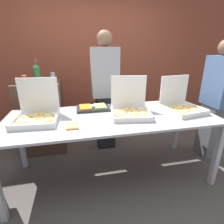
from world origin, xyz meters
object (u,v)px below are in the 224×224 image
object	(u,v)px
soda_can_colored	(25,80)
veggie_tray	(93,108)
pizza_box_far_right	(181,105)
person_guest_cap	(216,100)
paper_plate_front_right	(72,126)
person_guest_plaid	(105,91)
pizza_box_near_left	(37,113)
pizza_box_far_left	(130,108)
soda_bottle	(37,73)
soda_can_silver	(53,76)

from	to	relation	value
soda_can_colored	veggie_tray	bearing A→B (deg)	-25.48
pizza_box_far_right	person_guest_cap	distance (m)	0.64
pizza_box_far_right	paper_plate_front_right	xyz separation A→B (m)	(-1.34, -0.22, -0.06)
person_guest_plaid	paper_plate_front_right	bearing A→B (deg)	61.87
pizza_box_near_left	veggie_tray	world-z (taller)	pizza_box_near_left
pizza_box_far_left	soda_bottle	distance (m)	1.42
pizza_box_near_left	paper_plate_front_right	xyz separation A→B (m)	(0.37, -0.28, -0.07)
pizza_box_near_left	soda_bottle	size ratio (longest dim) A/B	1.51
pizza_box_near_left	veggie_tray	bearing A→B (deg)	22.54
paper_plate_front_right	person_guest_cap	world-z (taller)	person_guest_cap
pizza_box_far_left	paper_plate_front_right	xyz separation A→B (m)	(-0.67, -0.23, -0.07)
veggie_tray	soda_can_silver	xyz separation A→B (m)	(-0.52, 0.67, 0.32)
pizza_box_far_left	person_guest_plaid	xyz separation A→B (m)	(-0.17, 0.71, 0.05)
veggie_tray	soda_can_colored	world-z (taller)	soda_can_colored
soda_can_silver	person_guest_cap	distance (m)	2.38
pizza_box_far_right	paper_plate_front_right	size ratio (longest dim) A/B	2.04
person_guest_plaid	veggie_tray	bearing A→B (deg)	61.48
pizza_box_far_left	soda_bottle	size ratio (longest dim) A/B	1.61
pizza_box_near_left	pizza_box_far_left	distance (m)	1.04
paper_plate_front_right	pizza_box_near_left	bearing A→B (deg)	143.02
soda_can_colored	person_guest_cap	size ratio (longest dim) A/B	0.07
pizza_box_near_left	soda_bottle	distance (m)	0.82
pizza_box_near_left	person_guest_cap	size ratio (longest dim) A/B	0.29
pizza_box_far_right	soda_bottle	xyz separation A→B (m)	(-1.79, 0.81, 0.34)
paper_plate_front_right	person_guest_cap	bearing A→B (deg)	10.34
soda_bottle	soda_can_colored	distance (m)	0.20
pizza_box_near_left	soda_can_colored	size ratio (longest dim) A/B	3.86
paper_plate_front_right	person_guest_plaid	bearing A→B (deg)	61.87
soda_bottle	soda_can_silver	world-z (taller)	soda_bottle
pizza_box_near_left	soda_can_silver	distance (m)	0.93
pizza_box_near_left	person_guest_plaid	bearing A→B (deg)	40.77
veggie_tray	pizza_box_far_left	bearing A→B (deg)	-32.37
pizza_box_far_left	soda_can_silver	distance (m)	1.34
person_guest_plaid	person_guest_cap	world-z (taller)	person_guest_plaid
pizza_box_near_left	person_guest_plaid	distance (m)	1.09
paper_plate_front_right	person_guest_plaid	xyz separation A→B (m)	(0.50, 0.94, 0.11)
pizza_box_far_left	person_guest_cap	world-z (taller)	person_guest_cap
pizza_box_far_left	paper_plate_front_right	world-z (taller)	pizza_box_far_left
soda_can_silver	pizza_box_near_left	bearing A→B (deg)	-97.02
veggie_tray	soda_can_silver	distance (m)	0.90
pizza_box_far_left	person_guest_cap	bearing A→B (deg)	14.31
soda_can_silver	veggie_tray	bearing A→B (deg)	-51.99
pizza_box_far_right	person_guest_plaid	distance (m)	1.10
veggie_tray	soda_can_silver	world-z (taller)	soda_can_silver
veggie_tray	person_guest_cap	distance (m)	1.71
pizza_box_far_right	person_guest_cap	world-z (taller)	person_guest_cap
soda_can_silver	person_guest_cap	size ratio (longest dim) A/B	0.07
pizza_box_near_left	person_guest_plaid	xyz separation A→B (m)	(0.87, 0.66, 0.05)
person_guest_cap	veggie_tray	bearing A→B (deg)	85.44
pizza_box_far_left	soda_can_silver	bearing A→B (deg)	143.90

